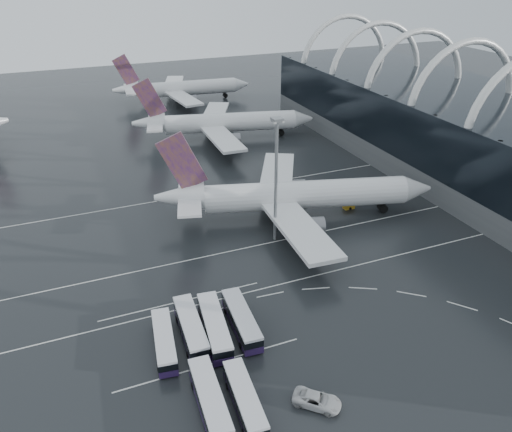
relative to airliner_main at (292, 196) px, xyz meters
name	(u,v)px	position (x,y,z in m)	size (l,w,h in m)	color
ground	(306,271)	(-6.79, -20.49, -5.26)	(420.00, 420.00, 0.00)	black
terminal	(490,141)	(54.78, -0.66, 5.61)	(42.00, 160.00, 34.90)	#505355
lane_marking_near	(311,277)	(-6.79, -22.49, -5.25)	(120.00, 0.25, 0.01)	silver
lane_marking_mid	(279,241)	(-6.79, -8.49, -5.25)	(120.00, 0.25, 0.01)	silver
lane_marking_far	(233,188)	(-6.79, 19.51, -5.25)	(120.00, 0.25, 0.01)	silver
bus_bay_line_south	(210,364)	(-30.79, -36.49, -5.25)	(28.00, 0.25, 0.01)	silver
bus_bay_line_north	(182,301)	(-30.79, -20.49, -5.25)	(28.00, 0.25, 0.01)	silver
airliner_main	(292,196)	(0.00, 0.00, 0.00)	(61.15, 52.89, 21.00)	white
airliner_gate_b	(221,123)	(3.06, 56.92, -0.27)	(56.93, 50.40, 19.93)	white
airliner_gate_c	(180,89)	(2.71, 105.99, -0.42)	(54.30, 49.82, 19.33)	white
bus_row_near_a	(164,341)	(-36.14, -30.98, -3.60)	(4.39, 12.56, 3.03)	#29143F
bus_row_near_b	(191,328)	(-31.67, -29.77, -3.46)	(3.81, 13.43, 3.27)	#29143F
bus_row_near_c	(215,327)	(-28.25, -30.99, -3.39)	(4.84, 14.13, 3.41)	#29143F
bus_row_near_d	(241,320)	(-23.80, -30.98, -3.47)	(3.91, 13.37, 3.25)	#29143F
bus_row_far_b	(210,400)	(-33.23, -44.25, -3.48)	(3.81, 13.30, 3.23)	#29143F
bus_row_far_c	(245,399)	(-28.99, -45.74, -3.61)	(3.69, 12.33, 2.99)	#29143F
van_curve_a	(317,400)	(-20.04, -48.88, -4.37)	(2.96, 6.43, 1.79)	silver
floodlight_mast	(276,166)	(-7.42, -7.50, 11.04)	(1.99, 1.99, 25.92)	gray
gse_cart_belly_a	(349,206)	(14.34, -1.22, -4.59)	(2.47, 1.46, 1.35)	#BF9019
gse_cart_belly_b	(324,186)	(14.25, 10.47, -4.58)	(2.49, 1.47, 1.36)	slate
gse_cart_belly_c	(287,221)	(-2.25, -2.32, -4.62)	(2.34, 1.38, 1.27)	#BF9019
gse_cart_belly_d	(383,196)	(24.85, 0.22, -4.65)	(2.23, 1.32, 1.22)	slate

